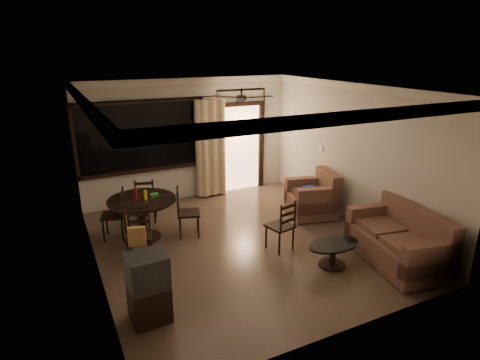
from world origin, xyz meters
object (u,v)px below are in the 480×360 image
dining_chair_south (139,244)px  coffee_table (333,251)px  sofa (400,241)px  armchair (314,198)px  dining_chair_east (188,221)px  tv_cabinet (148,288)px  dining_chair_north (147,208)px  dining_table (142,207)px  dining_chair_west (115,223)px  side_chair (280,235)px

dining_chair_south → coffee_table: (2.81, -1.57, -0.04)m
sofa → armchair: 2.27m
dining_chair_east → tv_cabinet: size_ratio=1.00×
tv_cabinet → armchair: size_ratio=0.84×
dining_chair_north → tv_cabinet: (-0.73, -3.19, 0.19)m
dining_table → sofa: 4.57m
tv_cabinet → coffee_table: tv_cabinet is taller
tv_cabinet → armchair: armchair is taller
dining_chair_west → tv_cabinet: bearing=17.4°
dining_chair_east → tv_cabinet: (-1.29, -2.19, 0.19)m
dining_chair_east → armchair: 2.76m
sofa → coffee_table: size_ratio=2.07×
dining_chair_south → side_chair: dining_chair_south is taller
tv_cabinet → side_chair: (2.56, 0.92, -0.20)m
dining_table → tv_cabinet: bearing=-101.4°
tv_cabinet → dining_chair_east: bearing=56.5°
dining_chair_west → dining_table: bearing=80.0°
dining_chair_west → coffee_table: size_ratio=1.04×
dining_table → dining_chair_east: size_ratio=1.32×
armchair → side_chair: 1.79m
armchair → sofa: bearing=-73.4°
tv_cabinet → coffee_table: 3.05m
sofa → dining_chair_south: bearing=163.7°
armchair → dining_chair_east: bearing=-170.8°
dining_table → coffee_table: (2.55, -2.39, -0.35)m
dining_chair_north → side_chair: size_ratio=1.01×
tv_cabinet → sofa: 4.13m
dining_chair_north → side_chair: 2.92m
sofa → side_chair: 2.00m
dining_table → coffee_table: 3.51m
dining_chair_south → dining_chair_north: (0.50, 1.57, -0.02)m
armchair → side_chair: armchair is taller
sofa → dining_chair_west: bearing=154.1°
dining_chair_west → tv_cabinet: 2.70m
dining_chair_south → dining_table: bearing=89.9°
sofa → armchair: armchair is taller
tv_cabinet → dining_table: bearing=75.6°
dining_chair_east → armchair: (2.74, -0.25, 0.10)m
coffee_table → dining_chair_east: bearing=129.4°
dining_table → dining_chair_west: size_ratio=1.32×
tv_cabinet → coffee_table: bearing=-2.0°
sofa → coffee_table: 1.15m
dining_chair_west → coffee_table: (3.03, -2.64, -0.02)m
dining_chair_north → sofa: sofa is taller
dining_table → tv_cabinet: (-0.49, -2.44, -0.14)m
dining_chair_west → sofa: (4.11, -3.03, 0.09)m
dining_chair_west → side_chair: (2.55, -1.78, -0.00)m
dining_table → dining_chair_east: bearing=-17.7°
sofa → side_chair: bearing=151.7°
dining_chair_south → armchair: (3.80, 0.31, 0.08)m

